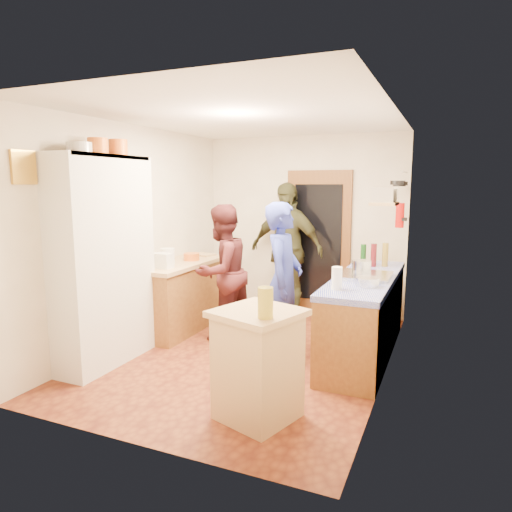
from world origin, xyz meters
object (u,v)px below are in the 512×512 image
Objects in this scene: person_hob at (286,281)px; person_left at (226,272)px; person_back at (287,250)px; right_counter_base at (364,318)px; hutch_body at (104,261)px; island_base at (258,367)px.

person_left is at bearing 63.24° from person_hob.
person_back is at bearing 179.61° from person_left.
person_back is at bearing 138.79° from right_counter_base.
right_counter_base is 1.14× the size of person_back.
person_back is at bearing 64.75° from hutch_body.
right_counter_base is 1.86m from person_back.
person_left is (-1.69, -0.08, 0.41)m from right_counter_base.
person_hob is at bearing 100.22° from island_base.
person_hob is 1.03× the size of person_left.
hutch_body is 1.28× the size of person_hob.
right_counter_base is 2.56× the size of island_base.
hutch_body is 1.94m from person_hob.
person_left is (0.81, 1.22, -0.27)m from hutch_body.
person_hob is at bearing -63.46° from person_back.
island_base is at bearing -107.18° from right_counter_base.
right_counter_base is 1.32× the size of person_left.
island_base is at bearing 49.37° from person_left.
island_base is at bearing -175.81° from person_hob.
person_hob is at bearing 27.34° from hutch_body.
hutch_body is 1.00× the size of right_counter_base.
person_back reaches higher than island_base.
island_base is 0.45× the size of person_back.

